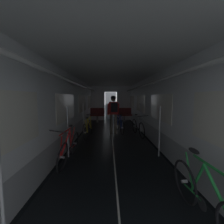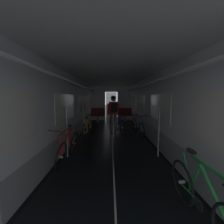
# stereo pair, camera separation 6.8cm
# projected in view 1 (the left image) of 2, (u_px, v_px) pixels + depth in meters

# --- Properties ---
(ground_plane) EXTENTS (60.00, 60.00, 0.00)m
(ground_plane) POSITION_uv_depth(u_px,v_px,m) (119.00, 213.00, 2.18)
(ground_plane) COLOR black
(train_car_shell) EXTENTS (3.14, 12.34, 2.57)m
(train_car_shell) POSITION_uv_depth(u_px,v_px,m) (113.00, 96.00, 5.60)
(train_car_shell) COLOR black
(train_car_shell) RESTS_ON ground
(bench_seat_far_left) EXTENTS (0.98, 0.51, 0.95)m
(bench_seat_far_left) POSITION_uv_depth(u_px,v_px,m) (97.00, 114.00, 10.14)
(bench_seat_far_left) COLOR gray
(bench_seat_far_left) RESTS_ON ground
(bench_seat_far_right) EXTENTS (0.98, 0.51, 0.95)m
(bench_seat_far_right) POSITION_uv_depth(u_px,v_px,m) (124.00, 114.00, 10.18)
(bench_seat_far_right) COLOR gray
(bench_seat_far_right) RESTS_ON ground
(bicycle_red) EXTENTS (0.44, 1.69, 0.96)m
(bicycle_red) POSITION_uv_depth(u_px,v_px,m) (69.00, 148.00, 3.88)
(bicycle_red) COLOR black
(bicycle_red) RESTS_ON ground
(bicycle_yellow) EXTENTS (0.44, 1.69, 0.95)m
(bicycle_yellow) POSITION_uv_depth(u_px,v_px,m) (88.00, 128.00, 6.25)
(bicycle_yellow) COLOR black
(bicycle_yellow) RESTS_ON ground
(bicycle_green) EXTENTS (0.44, 1.69, 0.95)m
(bicycle_green) POSITION_uv_depth(u_px,v_px,m) (206.00, 200.00, 1.90)
(bicycle_green) COLOR black
(bicycle_green) RESTS_ON ground
(bicycle_silver) EXTENTS (0.45, 1.69, 0.94)m
(bicycle_silver) POSITION_uv_depth(u_px,v_px,m) (138.00, 127.00, 6.56)
(bicycle_silver) COLOR black
(bicycle_silver) RESTS_ON ground
(person_cyclist_aisle) EXTENTS (0.56, 0.44, 1.73)m
(person_cyclist_aisle) POSITION_uv_depth(u_px,v_px,m) (113.00, 110.00, 6.79)
(person_cyclist_aisle) COLOR brown
(person_cyclist_aisle) RESTS_ON ground
(bicycle_blue_in_aisle) EXTENTS (0.46, 1.68, 0.94)m
(bicycle_blue_in_aisle) POSITION_uv_depth(u_px,v_px,m) (120.00, 125.00, 7.12)
(bicycle_blue_in_aisle) COLOR black
(bicycle_blue_in_aisle) RESTS_ON ground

